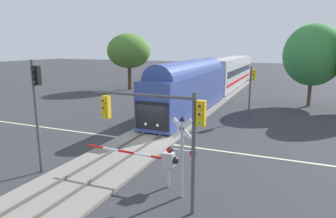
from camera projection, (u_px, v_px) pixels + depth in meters
ground_plane at (146, 141)px, 22.02m from camera, size 220.00×220.00×0.00m
road_centre_stripe at (146, 141)px, 22.02m from camera, size 44.00×0.20×0.01m
railway_track at (146, 140)px, 22.00m from camera, size 4.40×80.00×0.32m
commuter_train at (215, 77)px, 40.05m from camera, size 3.04×42.48×5.16m
crossing_gate_near at (159, 159)px, 14.77m from camera, size 5.31×0.40×1.80m
crossing_signal_mast at (182, 149)px, 13.36m from camera, size 1.36×0.44×3.87m
traffic_signal_far_side at (252, 84)px, 27.44m from camera, size 0.53×0.38×5.07m
traffic_signal_median at (36, 99)px, 15.71m from camera, size 0.53×0.38×6.17m
traffic_signal_near_right at (160, 121)px, 12.22m from camera, size 5.23×0.38×5.12m
pine_left_background at (129, 51)px, 46.86m from camera, size 6.77×6.77×8.78m
oak_far_right at (313, 55)px, 33.55m from camera, size 6.49×6.49×9.33m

